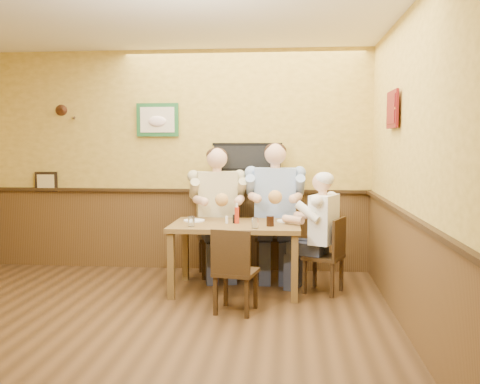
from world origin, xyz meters
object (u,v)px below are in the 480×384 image
Objects in this scene: diner_white_elder at (324,239)px; pepper_shaker at (234,219)px; diner_blue_polo at (275,217)px; water_glass_left at (191,221)px; dining_table at (236,232)px; salt_shaker at (227,220)px; chair_near_side at (236,270)px; hot_sauce_bottle at (237,214)px; chair_right_end at (323,255)px; water_glass_mid at (255,223)px; diner_tan_shirt at (217,219)px; chair_back_left at (217,236)px; chair_back_right at (275,235)px; cola_tumbler at (270,221)px.

diner_white_elder reaches higher than pepper_shaker.
pepper_shaker is (-0.43, -0.69, 0.07)m from diner_blue_polo.
water_glass_left is 1.12× the size of pepper_shaker.
dining_table is at bearing -17.58° from pepper_shaker.
salt_shaker is (-0.10, -0.01, 0.13)m from dining_table.
hot_sauce_bottle is (-0.06, 0.74, 0.44)m from chair_near_side.
diner_blue_polo reaches higher than dining_table.
dining_table is 0.99m from chair_right_end.
water_glass_mid reaches higher than dining_table.
water_glass_left reaches higher than chair_near_side.
diner_tan_shirt reaches higher than dining_table.
dining_table is at bearing 126.34° from water_glass_mid.
diner_tan_shirt is at bearing 0.00° from chair_back_left.
chair_near_side is 0.87m from hot_sauce_bottle.
water_glass_mid is (0.23, -0.31, 0.15)m from dining_table.
chair_back_right is 1.07m from water_glass_mid.
dining_table is at bearing -66.04° from chair_right_end.
chair_right_end is 0.57× the size of diner_blue_polo.
pepper_shaker is at bearing 162.42° from dining_table.
water_glass_mid is (-0.72, -0.32, 0.39)m from chair_right_end.
diner_blue_polo is at bearing 59.54° from dining_table.
diner_blue_polo is (-0.55, 0.69, 0.32)m from chair_right_end.
cola_tumbler is (0.31, 0.59, 0.39)m from chair_near_side.
hot_sauce_bottle is (-0.94, -0.01, 0.44)m from chair_right_end.
chair_near_side is at bearing -25.91° from chair_right_end.
cola_tumbler is (0.68, -0.82, 0.31)m from chair_back_left.
diner_white_elder is 11.05× the size of water_glass_left.
cola_tumbler is 0.54× the size of hot_sauce_bottle.
water_glass_mid is at bearing -42.51° from diner_white_elder.
chair_back_right reaches higher than chair_back_left.
chair_back_left is at bearing -93.93° from chair_right_end.
diner_white_elder is 1.44m from water_glass_left.
pepper_shaker is at bearing -71.25° from chair_near_side.
water_glass_left is (-1.40, -0.26, 0.39)m from chair_right_end.
diner_tan_shirt is at bearing 118.62° from water_glass_mid.
chair_back_right is 0.73× the size of diner_tan_shirt.
hot_sauce_bottle reaches higher than cola_tumbler.
hot_sauce_bottle is at bearing -121.17° from diner_blue_polo.
pepper_shaker is at bearing -66.38° from chair_right_end.
water_glass_left is at bearing -145.34° from salt_shaker.
chair_back_left reaches higher than hot_sauce_bottle.
cola_tumbler is 0.40m from hot_sauce_bottle.
cola_tumbler is (0.68, -0.82, 0.10)m from diner_tan_shirt.
hot_sauce_bottle is at bearing -65.81° from chair_right_end.
salt_shaker is at bearing -65.34° from chair_right_end.
chair_back_right is 1.31m from water_glass_left.
chair_right_end is at bearing 0.61° from dining_table.
pepper_shaker is at bearing -81.05° from diner_tan_shirt.
diner_tan_shirt is at bearing -63.34° from chair_near_side.
chair_back_right is at bearing 54.35° from salt_shaker.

